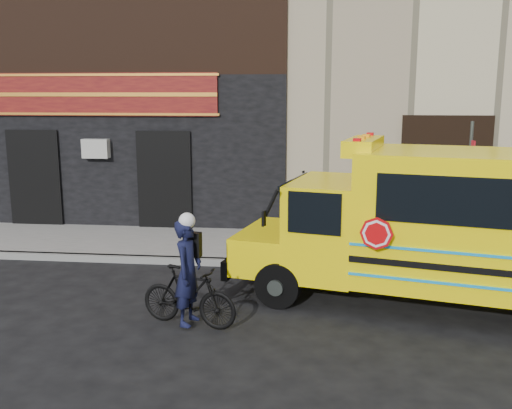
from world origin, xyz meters
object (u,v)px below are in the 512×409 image
Objects in this scene: sign_pole at (468,188)px; bicycle at (189,296)px; school_bus at (454,224)px; cyclist at (188,275)px.

sign_pole is 6.52m from bicycle.
school_bus is 4.56m from cyclist.
cyclist is at bearing -163.83° from school_bus.
school_bus is 4.37× the size of bicycle.
sign_pole reaches higher than cyclist.
sign_pole reaches higher than school_bus.
school_bus is at bearing -108.23° from sign_pole.
bicycle is 0.97× the size of cyclist.
sign_pole is 1.89× the size of bicycle.
bicycle is at bearing -164.17° from school_bus.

